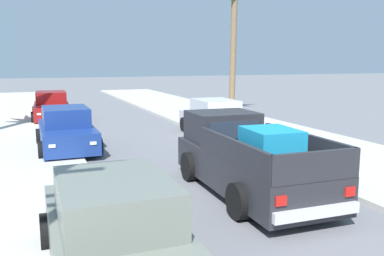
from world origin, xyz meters
TOP-DOWN VIEW (x-y plane):
  - sidewalk_right at (5.22, 12.00)m, footprint 5.11×60.00m
  - curb_left at (-4.06, 12.00)m, footprint 0.16×60.00m
  - curb_right at (4.06, 12.00)m, footprint 0.16×60.00m
  - pickup_truck at (0.66, 7.06)m, footprint 2.30×5.25m
  - car_left_near at (-3.11, 4.14)m, footprint 2.04×4.27m
  - car_right_near at (3.16, 14.44)m, footprint 2.09×4.29m
  - car_left_mid at (-3.01, 13.57)m, footprint 2.04×4.27m
  - car_right_mid at (-3.12, 21.76)m, footprint 2.13×4.30m
  - palm_tree_right_fore at (6.72, 19.83)m, footprint 3.13×3.49m

SIDE VIEW (x-z plane):
  - curb_left at x=-4.06m, z-range 0.00..0.10m
  - curb_right at x=4.06m, z-range 0.00..0.10m
  - sidewalk_right at x=5.22m, z-range 0.00..0.12m
  - car_left_near at x=-3.11m, z-range -0.06..1.48m
  - car_right_near at x=3.16m, z-range -0.06..1.48m
  - car_left_mid at x=-3.01m, z-range -0.06..1.48m
  - car_right_mid at x=-3.12m, z-range -0.06..1.48m
  - pickup_truck at x=0.66m, z-range -0.08..1.72m
  - palm_tree_right_fore at x=6.72m, z-range 2.50..10.32m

